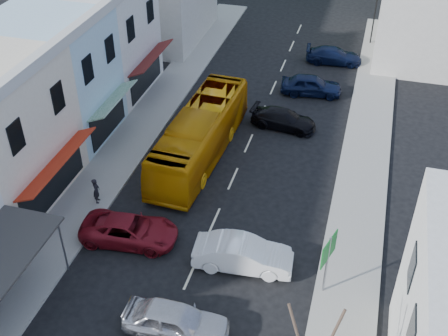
{
  "coord_description": "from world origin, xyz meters",
  "views": [
    {
      "loc": [
        6.77,
        -18.04,
        20.5
      ],
      "look_at": [
        0.0,
        6.0,
        2.2
      ],
      "focal_mm": 45.0,
      "sensor_mm": 36.0,
      "label": 1
    }
  ],
  "objects_px": {
    "car_silver": "(176,323)",
    "pedestrian_left": "(96,190)",
    "car_red": "(129,230)",
    "car_white": "(243,256)",
    "direction_sign": "(326,266)",
    "bus": "(200,135)",
    "traffic_signal": "(374,17)"
  },
  "relations": [
    {
      "from": "car_silver",
      "to": "car_white",
      "type": "height_order",
      "value": "same"
    },
    {
      "from": "car_white",
      "to": "pedestrian_left",
      "type": "relative_size",
      "value": 2.59
    },
    {
      "from": "bus",
      "to": "car_white",
      "type": "xyz_separation_m",
      "value": [
        4.93,
        -8.62,
        -0.85
      ]
    },
    {
      "from": "bus",
      "to": "car_red",
      "type": "relative_size",
      "value": 2.52
    },
    {
      "from": "car_red",
      "to": "traffic_signal",
      "type": "relative_size",
      "value": 0.93
    },
    {
      "from": "car_silver",
      "to": "pedestrian_left",
      "type": "bearing_deg",
      "value": 44.11
    },
    {
      "from": "bus",
      "to": "pedestrian_left",
      "type": "height_order",
      "value": "bus"
    },
    {
      "from": "bus",
      "to": "direction_sign",
      "type": "relative_size",
      "value": 3.29
    },
    {
      "from": "car_red",
      "to": "direction_sign",
      "type": "relative_size",
      "value": 1.31
    },
    {
      "from": "car_silver",
      "to": "direction_sign",
      "type": "relative_size",
      "value": 1.25
    },
    {
      "from": "bus",
      "to": "car_red",
      "type": "bearing_deg",
      "value": -95.56
    },
    {
      "from": "car_silver",
      "to": "car_white",
      "type": "relative_size",
      "value": 1.0
    },
    {
      "from": "bus",
      "to": "direction_sign",
      "type": "height_order",
      "value": "direction_sign"
    },
    {
      "from": "pedestrian_left",
      "to": "direction_sign",
      "type": "relative_size",
      "value": 0.48
    },
    {
      "from": "bus",
      "to": "pedestrian_left",
      "type": "xyz_separation_m",
      "value": [
        -4.18,
        -6.12,
        -0.55
      ]
    },
    {
      "from": "car_silver",
      "to": "direction_sign",
      "type": "distance_m",
      "value": 7.24
    },
    {
      "from": "direction_sign",
      "to": "car_red",
      "type": "bearing_deg",
      "value": -167.84
    },
    {
      "from": "car_white",
      "to": "car_silver",
      "type": "bearing_deg",
      "value": 153.5
    },
    {
      "from": "car_silver",
      "to": "pedestrian_left",
      "type": "height_order",
      "value": "pedestrian_left"
    },
    {
      "from": "pedestrian_left",
      "to": "car_silver",
      "type": "bearing_deg",
      "value": -153.39
    },
    {
      "from": "direction_sign",
      "to": "traffic_signal",
      "type": "xyz_separation_m",
      "value": [
        0.2,
        29.77,
        0.71
      ]
    },
    {
      "from": "car_red",
      "to": "car_silver",
      "type": "bearing_deg",
      "value": -144.05
    },
    {
      "from": "bus",
      "to": "car_white",
      "type": "distance_m",
      "value": 9.97
    },
    {
      "from": "car_silver",
      "to": "car_red",
      "type": "relative_size",
      "value": 0.96
    },
    {
      "from": "bus",
      "to": "direction_sign",
      "type": "bearing_deg",
      "value": -43.15
    },
    {
      "from": "pedestrian_left",
      "to": "traffic_signal",
      "type": "relative_size",
      "value": 0.34
    },
    {
      "from": "car_silver",
      "to": "car_white",
      "type": "bearing_deg",
      "value": -22.37
    },
    {
      "from": "car_white",
      "to": "pedestrian_left",
      "type": "xyz_separation_m",
      "value": [
        -9.11,
        2.5,
        0.3
      ]
    },
    {
      "from": "bus",
      "to": "car_silver",
      "type": "relative_size",
      "value": 2.64
    },
    {
      "from": "bus",
      "to": "car_red",
      "type": "height_order",
      "value": "bus"
    },
    {
      "from": "car_white",
      "to": "direction_sign",
      "type": "relative_size",
      "value": 1.25
    },
    {
      "from": "bus",
      "to": "car_silver",
      "type": "height_order",
      "value": "bus"
    }
  ]
}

